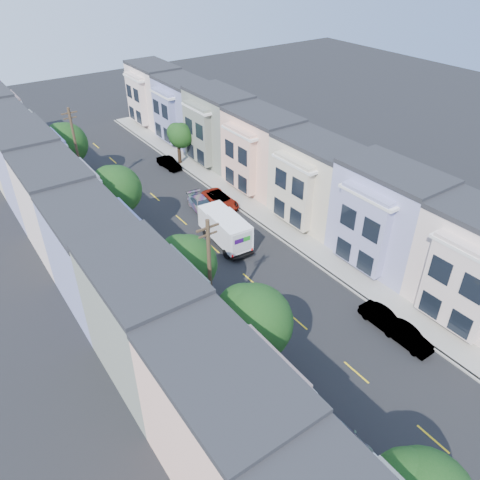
% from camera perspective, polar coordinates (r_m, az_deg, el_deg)
% --- Properties ---
extents(ground, '(160.00, 160.00, 0.00)m').
position_cam_1_polar(ground, '(36.14, 7.00, -9.80)').
color(ground, black).
rests_on(ground, ground).
extents(road_slab, '(12.00, 70.00, 0.02)m').
position_cam_1_polar(road_slab, '(45.77, -5.35, 0.84)').
color(road_slab, black).
rests_on(road_slab, ground).
extents(curb_left, '(0.30, 70.00, 0.15)m').
position_cam_1_polar(curb_left, '(43.64, -12.20, -1.58)').
color(curb_left, gray).
rests_on(curb_left, ground).
extents(curb_right, '(0.30, 70.00, 0.15)m').
position_cam_1_polar(curb_right, '(48.49, 0.82, 3.13)').
color(curb_right, gray).
rests_on(curb_right, ground).
extents(sidewalk_left, '(2.60, 70.00, 0.15)m').
position_cam_1_polar(sidewalk_left, '(43.29, -13.75, -2.14)').
color(sidewalk_left, gray).
rests_on(sidewalk_left, ground).
extents(sidewalk_right, '(2.60, 70.00, 0.15)m').
position_cam_1_polar(sidewalk_right, '(49.16, 2.05, 3.57)').
color(sidewalk_right, gray).
rests_on(sidewalk_right, ground).
extents(centerline, '(0.12, 70.00, 0.01)m').
position_cam_1_polar(centerline, '(45.77, -5.34, 0.83)').
color(centerline, gold).
rests_on(centerline, ground).
extents(townhouse_row_left, '(5.00, 70.00, 8.50)m').
position_cam_1_polar(townhouse_row_left, '(42.51, -18.41, -3.89)').
color(townhouse_row_left, beige).
rests_on(townhouse_row_left, ground).
extents(townhouse_row_right, '(5.00, 70.00, 8.50)m').
position_cam_1_polar(townhouse_row_right, '(51.30, 5.46, 4.70)').
color(townhouse_row_right, beige).
rests_on(townhouse_row_right, ground).
extents(tree_b, '(4.67, 4.67, 7.77)m').
position_cam_1_polar(tree_b, '(27.92, 1.55, -10.09)').
color(tree_b, black).
rests_on(tree_b, ground).
extents(tree_c, '(4.24, 4.24, 7.04)m').
position_cam_1_polar(tree_c, '(33.41, -6.52, -2.97)').
color(tree_c, black).
rests_on(tree_c, ground).
extents(tree_d, '(4.43, 4.43, 7.62)m').
position_cam_1_polar(tree_d, '(43.15, -14.89, 5.86)').
color(tree_d, black).
rests_on(tree_d, ground).
extents(tree_e, '(4.70, 4.70, 7.31)m').
position_cam_1_polar(tree_e, '(56.03, -20.51, 10.87)').
color(tree_e, black).
rests_on(tree_e, ground).
extents(tree_far_r, '(3.10, 3.10, 5.19)m').
position_cam_1_polar(tree_far_r, '(59.09, -7.31, 12.46)').
color(tree_far_r, black).
rests_on(tree_far_r, ground).
extents(utility_pole_near, '(1.60, 0.26, 10.00)m').
position_cam_1_polar(utility_pole_near, '(31.05, -3.65, -5.47)').
color(utility_pole_near, '#42301E').
rests_on(utility_pole_near, ground).
extents(utility_pole_far, '(1.60, 0.26, 10.00)m').
position_cam_1_polar(utility_pole_far, '(52.17, -19.17, 9.76)').
color(utility_pole_far, '#42301E').
rests_on(utility_pole_far, ground).
extents(fedex_truck, '(2.43, 6.30, 3.02)m').
position_cam_1_polar(fedex_truck, '(43.21, -1.83, 1.45)').
color(fedex_truck, white).
rests_on(fedex_truck, ground).
extents(lead_sedan, '(2.45, 4.69, 1.35)m').
position_cam_1_polar(lead_sedan, '(49.23, -4.68, 4.32)').
color(lead_sedan, black).
rests_on(lead_sedan, ground).
extents(parked_left_b, '(2.28, 4.88, 1.43)m').
position_cam_1_polar(parked_left_b, '(29.27, 11.68, -22.47)').
color(parked_left_b, black).
rests_on(parked_left_b, ground).
extents(parked_left_c, '(1.94, 4.59, 1.49)m').
position_cam_1_polar(parked_left_c, '(32.61, 2.00, -13.66)').
color(parked_left_c, '#999B9D').
rests_on(parked_left_c, ground).
extents(parked_left_d, '(1.80, 4.30, 1.37)m').
position_cam_1_polar(parked_left_d, '(40.93, -8.75, -2.73)').
color(parked_left_d, '#380F06').
rests_on(parked_left_d, ground).
extents(parked_right_a, '(1.33, 3.75, 1.25)m').
position_cam_1_polar(parked_right_a, '(35.89, 19.69, -11.00)').
color(parked_right_a, '#2C3034').
rests_on(parked_right_a, ground).
extents(parked_right_b, '(1.35, 3.77, 1.25)m').
position_cam_1_polar(parked_right_b, '(36.71, 17.04, -9.18)').
color(parked_right_b, silver).
rests_on(parked_right_b, ground).
extents(parked_right_c, '(2.35, 4.95, 1.36)m').
position_cam_1_polar(parked_right_c, '(49.97, -2.43, 4.89)').
color(parked_right_c, black).
rests_on(parked_right_c, ground).
extents(parked_right_d, '(1.65, 3.87, 1.26)m').
position_cam_1_polar(parked_right_d, '(59.14, -8.66, 9.24)').
color(parked_right_d, black).
rests_on(parked_right_d, ground).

